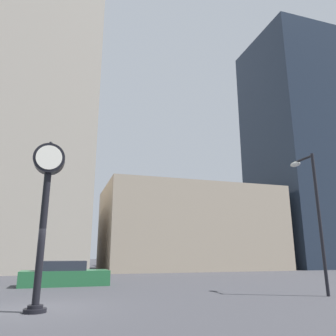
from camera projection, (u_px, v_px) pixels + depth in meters
name	position (u px, v px, depth m)	size (l,w,h in m)	color
ground_plane	(31.00, 310.00, 10.37)	(200.00, 200.00, 0.00)	#38383D
building_tall_tower	(30.00, 113.00, 35.66)	(13.58, 12.00, 33.17)	#ADA393
building_storefront_row	(188.00, 229.00, 37.91)	(19.38, 12.00, 9.01)	gray
building_glass_modern	(300.00, 147.00, 45.82)	(11.85, 12.00, 32.38)	#1E2838
street_clock	(46.00, 192.00, 10.80)	(1.02, 0.68, 5.45)	black
car_green	(64.00, 275.00, 18.28)	(4.78, 2.02, 1.34)	#236038
street_lamp_right	(311.00, 199.00, 15.05)	(0.36, 1.57, 6.24)	black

